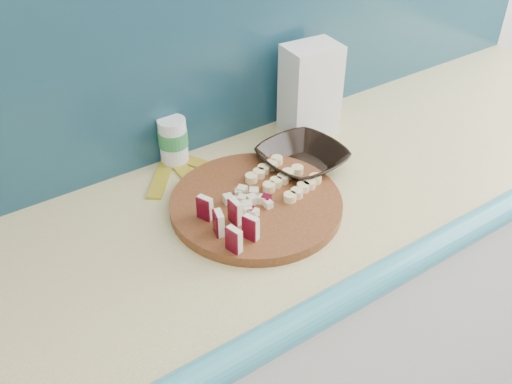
{
  "coord_description": "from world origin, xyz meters",
  "views": [
    {
      "loc": [
        -0.52,
        0.72,
        1.66
      ],
      "look_at": [
        0.02,
        1.5,
        0.95
      ],
      "focal_mm": 40.0,
      "sensor_mm": 36.0,
      "label": 1
    }
  ],
  "objects": [
    {
      "name": "backsplash",
      "position": [
        0.1,
        1.79,
        1.16
      ],
      "size": [
        2.2,
        0.02,
        0.5
      ],
      "primitive_type": "cube",
      "color": "teal",
      "rests_on": "kitchen_counter"
    },
    {
      "name": "cutting_board",
      "position": [
        0.02,
        1.5,
        0.92
      ],
      "size": [
        0.44,
        0.44,
        0.02
      ],
      "primitive_type": "cylinder",
      "rotation": [
        0.0,
        0.0,
        0.24
      ],
      "color": "#4F2511",
      "rests_on": "kitchen_counter"
    },
    {
      "name": "apple_wedges",
      "position": [
        -0.08,
        1.44,
        0.96
      ],
      "size": [
        0.07,
        0.15,
        0.05
      ],
      "color": "beige",
      "rests_on": "cutting_board"
    },
    {
      "name": "brown_bowl",
      "position": [
        0.2,
        1.57,
        0.93
      ],
      "size": [
        0.21,
        0.21,
        0.05
      ],
      "primitive_type": "imported",
      "rotation": [
        0.0,
        0.0,
        0.08
      ],
      "color": "black",
      "rests_on": "kitchen_counter"
    },
    {
      "name": "flour_bag",
      "position": [
        0.32,
        1.7,
        1.02
      ],
      "size": [
        0.14,
        0.11,
        0.23
      ],
      "primitive_type": "cube",
      "rotation": [
        0.0,
        0.0,
        -0.09
      ],
      "color": "silver",
      "rests_on": "kitchen_counter"
    },
    {
      "name": "banana_slices",
      "position": [
        0.11,
        1.52,
        0.94
      ],
      "size": [
        0.14,
        0.15,
        0.02
      ],
      "color": "beige",
      "rests_on": "cutting_board"
    },
    {
      "name": "canister",
      "position": [
        -0.04,
        1.76,
        0.97
      ],
      "size": [
        0.07,
        0.07,
        0.11
      ],
      "rotation": [
        0.0,
        0.0,
        -0.26
      ],
      "color": "silver",
      "rests_on": "kitchen_counter"
    },
    {
      "name": "apple_chunks",
      "position": [
        -0.0,
        1.49,
        0.94
      ],
      "size": [
        0.06,
        0.05,
        0.02
      ],
      "color": "beige",
      "rests_on": "cutting_board"
    },
    {
      "name": "banana_peel",
      "position": [
        -0.04,
        1.71,
        0.91
      ],
      "size": [
        0.22,
        0.18,
        0.01
      ],
      "rotation": [
        0.0,
        0.0,
        -0.25
      ],
      "color": "gold",
      "rests_on": "kitchen_counter"
    },
    {
      "name": "kitchen_counter",
      "position": [
        0.1,
        1.5,
        0.46
      ],
      "size": [
        2.2,
        0.63,
        0.91
      ],
      "color": "silver",
      "rests_on": "ground"
    }
  ]
}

